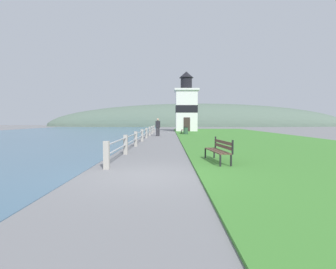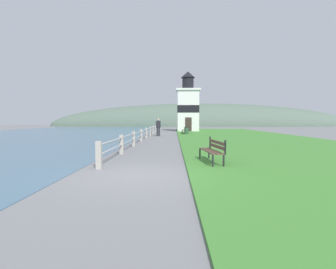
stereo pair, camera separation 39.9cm
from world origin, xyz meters
name	(u,v)px [view 1 (the left image)]	position (x,y,z in m)	size (l,w,h in m)	color
ground_plane	(146,176)	(0.00, 0.00, 0.00)	(160.00, 160.00, 0.00)	slate
grass_verge	(245,138)	(7.49, 15.98, 0.03)	(12.00, 47.94, 0.06)	#428433
water_strip	(7,138)	(-13.99, 15.98, 0.01)	(24.00, 76.71, 0.01)	#476B84
seawall_railing	(144,133)	(-1.39, 14.08, 0.53)	(0.18, 26.35, 0.92)	#A8A399
park_bench_near	(219,149)	(2.52, 2.17, 0.54)	(0.71, 2.01, 0.94)	brown
park_bench_midway	(184,129)	(2.36, 23.23, 0.54)	(0.63, 2.01, 0.94)	brown
lighthouse	(186,107)	(3.11, 30.55, 3.58)	(3.44, 3.44, 8.61)	white
person_strolling	(158,126)	(-0.50, 19.08, 0.97)	(0.47, 0.31, 1.80)	#28282D
trash_bin	(186,131)	(2.48, 21.48, 0.42)	(0.54, 0.54, 0.84)	#2D5138
distant_hillside	(197,126)	(8.00, 61.96, 0.00)	(80.00, 16.00, 12.00)	#566B5B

